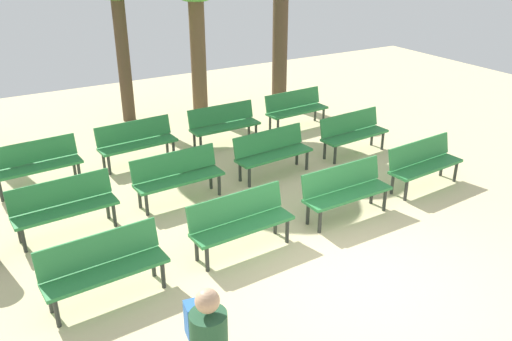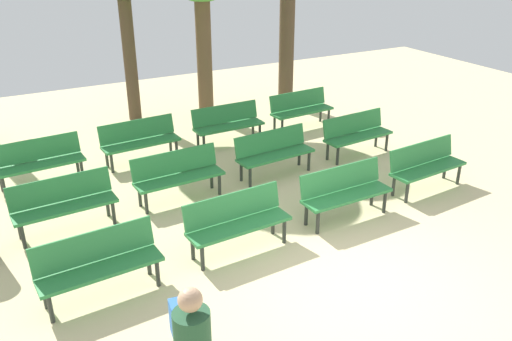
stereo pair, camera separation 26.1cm
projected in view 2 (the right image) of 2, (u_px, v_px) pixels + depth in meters
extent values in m
plane|color=beige|center=(356.00, 283.00, 7.32)|extent=(24.00, 24.00, 0.00)
cube|color=#2D8442|center=(101.00, 269.00, 6.87)|extent=(1.62, 0.54, 0.05)
cube|color=#2D8442|center=(94.00, 246.00, 6.92)|extent=(1.60, 0.22, 0.40)
cylinder|color=#2D332D|center=(51.00, 309.00, 6.50)|extent=(0.06, 0.06, 0.40)
cylinder|color=#2D332D|center=(158.00, 273.00, 7.18)|extent=(0.06, 0.06, 0.40)
cylinder|color=#2D332D|center=(45.00, 295.00, 6.75)|extent=(0.06, 0.06, 0.40)
cylinder|color=#2D332D|center=(149.00, 262.00, 7.43)|extent=(0.06, 0.06, 0.40)
cube|color=#2D8442|center=(239.00, 226.00, 7.88)|extent=(1.62, 0.52, 0.05)
cube|color=#2D8442|center=(233.00, 206.00, 7.93)|extent=(1.60, 0.20, 0.40)
cylinder|color=#2D332D|center=(202.00, 258.00, 7.51)|extent=(0.06, 0.06, 0.40)
cylinder|color=#2D332D|center=(284.00, 231.00, 8.18)|extent=(0.06, 0.06, 0.40)
cylinder|color=#2D332D|center=(193.00, 247.00, 7.76)|extent=(0.06, 0.06, 0.40)
cylinder|color=#2D332D|center=(273.00, 222.00, 8.43)|extent=(0.06, 0.06, 0.40)
cube|color=#2D8442|center=(347.00, 196.00, 8.77)|extent=(1.61, 0.48, 0.05)
cube|color=#2D8442|center=(341.00, 178.00, 8.83)|extent=(1.60, 0.16, 0.40)
cylinder|color=#2D332D|center=(318.00, 222.00, 8.42)|extent=(0.06, 0.06, 0.40)
cylinder|color=#2D332D|center=(385.00, 202.00, 9.06)|extent=(0.06, 0.06, 0.40)
cylinder|color=#2D332D|center=(306.00, 214.00, 8.68)|extent=(0.06, 0.06, 0.40)
cylinder|color=#2D332D|center=(372.00, 195.00, 9.31)|extent=(0.06, 0.06, 0.40)
cube|color=#2D8442|center=(428.00, 169.00, 9.76)|extent=(1.63, 0.56, 0.05)
cube|color=#2D8442|center=(422.00, 153.00, 9.82)|extent=(1.60, 0.24, 0.40)
cylinder|color=#2D332D|center=(407.00, 192.00, 9.39)|extent=(0.06, 0.06, 0.40)
cylinder|color=#2D332D|center=(459.00, 174.00, 10.08)|extent=(0.06, 0.06, 0.40)
cylinder|color=#2D332D|center=(394.00, 186.00, 9.64)|extent=(0.06, 0.06, 0.40)
cylinder|color=#2D332D|center=(445.00, 169.00, 10.33)|extent=(0.06, 0.06, 0.40)
cube|color=#2D8442|center=(65.00, 207.00, 8.40)|extent=(1.62, 0.53, 0.05)
cube|color=#2D8442|center=(60.00, 189.00, 8.45)|extent=(1.60, 0.21, 0.40)
cylinder|color=#2D332D|center=(23.00, 237.00, 8.03)|extent=(0.06, 0.06, 0.40)
cylinder|color=#2D332D|center=(114.00, 213.00, 8.70)|extent=(0.06, 0.06, 0.40)
cylinder|color=#2D332D|center=(19.00, 227.00, 8.28)|extent=(0.06, 0.06, 0.40)
cylinder|color=#2D332D|center=(108.00, 205.00, 8.95)|extent=(0.06, 0.06, 0.40)
cube|color=#2D8442|center=(180.00, 178.00, 9.38)|extent=(1.62, 0.51, 0.05)
cube|color=#2D8442|center=(174.00, 162.00, 9.44)|extent=(1.60, 0.19, 0.40)
cylinder|color=#2D332D|center=(146.00, 203.00, 9.02)|extent=(0.06, 0.06, 0.40)
cylinder|color=#2D332D|center=(219.00, 185.00, 9.68)|extent=(0.06, 0.06, 0.40)
cylinder|color=#2D332D|center=(140.00, 196.00, 9.27)|extent=(0.06, 0.06, 0.40)
cylinder|color=#2D332D|center=(212.00, 178.00, 9.93)|extent=(0.06, 0.06, 0.40)
cube|color=#2D8442|center=(276.00, 155.00, 10.34)|extent=(1.63, 0.56, 0.05)
cube|color=#2D8442|center=(270.00, 140.00, 10.40)|extent=(1.60, 0.25, 0.40)
cylinder|color=#2D332D|center=(250.00, 177.00, 9.97)|extent=(0.06, 0.06, 0.40)
cylinder|color=#2D332D|center=(309.00, 161.00, 10.66)|extent=(0.06, 0.06, 0.40)
cylinder|color=#2D332D|center=(241.00, 171.00, 10.21)|extent=(0.06, 0.06, 0.40)
cylinder|color=#2D332D|center=(299.00, 156.00, 10.91)|extent=(0.06, 0.06, 0.40)
cube|color=#2D8442|center=(359.00, 137.00, 11.29)|extent=(1.63, 0.56, 0.05)
cube|color=#2D8442|center=(353.00, 123.00, 11.34)|extent=(1.60, 0.24, 0.40)
cylinder|color=#2D332D|center=(338.00, 156.00, 10.91)|extent=(0.06, 0.06, 0.40)
cylinder|color=#2D332D|center=(387.00, 142.00, 11.60)|extent=(0.06, 0.06, 0.40)
cylinder|color=#2D332D|center=(328.00, 151.00, 11.16)|extent=(0.06, 0.06, 0.40)
cylinder|color=#2D332D|center=(376.00, 138.00, 11.85)|extent=(0.06, 0.06, 0.40)
cube|color=#2D8442|center=(40.00, 165.00, 9.93)|extent=(1.63, 0.55, 0.05)
cube|color=#2D8442|center=(36.00, 149.00, 9.98)|extent=(1.60, 0.23, 0.40)
cylinder|color=#2D332D|center=(4.00, 188.00, 9.56)|extent=(0.06, 0.06, 0.40)
cylinder|color=#2D332D|center=(82.00, 171.00, 10.24)|extent=(0.06, 0.06, 0.40)
cylinder|color=#2D332D|center=(1.00, 181.00, 9.80)|extent=(0.06, 0.06, 0.40)
cylinder|color=#2D332D|center=(78.00, 165.00, 10.49)|extent=(0.06, 0.06, 0.40)
cube|color=#2D8442|center=(141.00, 143.00, 10.93)|extent=(1.62, 0.54, 0.05)
cube|color=#2D8442|center=(137.00, 129.00, 10.98)|extent=(1.60, 0.22, 0.40)
cylinder|color=#2D332D|center=(112.00, 163.00, 10.56)|extent=(0.06, 0.06, 0.40)
cylinder|color=#2D332D|center=(177.00, 149.00, 11.23)|extent=(0.06, 0.06, 0.40)
cylinder|color=#2D332D|center=(107.00, 158.00, 10.81)|extent=(0.06, 0.06, 0.40)
cylinder|color=#2D332D|center=(170.00, 145.00, 11.48)|extent=(0.06, 0.06, 0.40)
cube|color=#2D8442|center=(229.00, 126.00, 11.87)|extent=(1.61, 0.47, 0.05)
cube|color=#2D8442|center=(225.00, 113.00, 11.93)|extent=(1.60, 0.15, 0.40)
cylinder|color=#2D332D|center=(204.00, 144.00, 11.52)|extent=(0.06, 0.06, 0.40)
cylinder|color=#2D332D|center=(260.00, 133.00, 12.15)|extent=(0.06, 0.06, 0.40)
cylinder|color=#2D332D|center=(198.00, 139.00, 11.77)|extent=(0.06, 0.06, 0.40)
cylinder|color=#2D332D|center=(253.00, 129.00, 12.40)|extent=(0.06, 0.06, 0.40)
cube|color=#2D8442|center=(302.00, 111.00, 12.85)|extent=(1.62, 0.54, 0.05)
cube|color=#2D8442|center=(298.00, 100.00, 12.91)|extent=(1.60, 0.22, 0.40)
cylinder|color=#2D332D|center=(282.00, 127.00, 12.49)|extent=(0.06, 0.06, 0.40)
cylinder|color=#2D332D|center=(329.00, 117.00, 13.16)|extent=(0.06, 0.06, 0.40)
cylinder|color=#2D332D|center=(275.00, 123.00, 12.73)|extent=(0.06, 0.06, 0.40)
cylinder|color=#2D332D|center=(320.00, 114.00, 13.41)|extent=(0.06, 0.06, 0.40)
cylinder|color=brown|center=(204.00, 52.00, 13.33)|extent=(0.39, 0.39, 3.29)
cylinder|color=#4C3A28|center=(286.00, 52.00, 14.30)|extent=(0.41, 0.41, 2.86)
cylinder|color=#4C3A28|center=(129.00, 50.00, 12.95)|extent=(0.32, 0.32, 3.51)
cylinder|color=#235133|center=(192.00, 338.00, 4.72)|extent=(0.39, 0.39, 0.55)
sphere|color=tan|center=(190.00, 300.00, 4.55)|extent=(0.22, 0.22, 0.22)
cube|color=blue|center=(186.00, 317.00, 4.94)|extent=(0.30, 0.22, 0.36)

